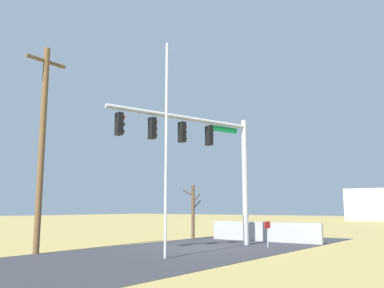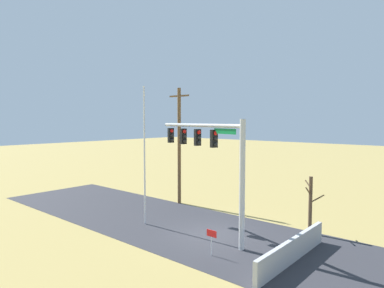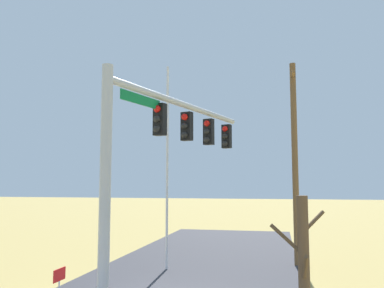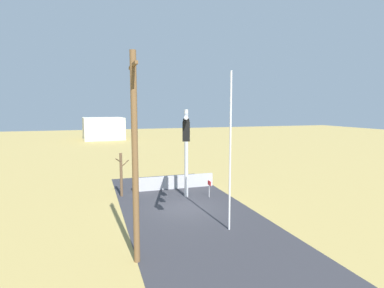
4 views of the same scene
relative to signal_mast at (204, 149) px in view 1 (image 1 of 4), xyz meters
name	(u,v)px [view 1 (image 1 of 4)]	position (x,y,z in m)	size (l,w,h in m)	color
ground_plane	(204,248)	(0.03, 0.08, -4.68)	(160.00, 160.00, 0.00)	#9E894C
road_surface	(145,256)	(-3.97, 0.08, -4.67)	(28.00, 8.00, 0.01)	#2D2D33
sidewalk_corner	(256,244)	(3.53, -0.78, -4.68)	(6.00, 6.00, 0.01)	#B7B5AD
retaining_fence	(264,232)	(5.03, -0.52, -4.14)	(0.20, 6.58, 1.07)	#A8A8AD
signal_mast	(204,149)	(0.00, 0.00, 0.00)	(7.63, 2.53, 6.39)	#B2B5BA
flagpole	(166,147)	(-4.16, -1.12, -0.50)	(0.10, 0.10, 8.36)	silver
utility_pole	(42,143)	(-6.13, 4.07, -0.14)	(1.90, 0.26, 8.75)	brown
bare_tree	(193,211)	(4.14, 3.73, -3.01)	(1.27, 1.02, 3.22)	brown
open_sign	(267,228)	(1.86, -2.31, -3.77)	(0.56, 0.04, 1.22)	silver
distant_building	(378,205)	(48.70, 3.17, -2.40)	(7.55, 7.96, 4.56)	beige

